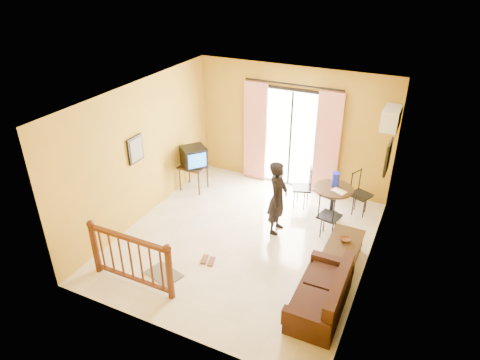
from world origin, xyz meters
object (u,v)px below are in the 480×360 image
at_px(sofa, 323,296).
at_px(television, 194,157).
at_px(standing_person, 278,198).
at_px(dining_table, 333,194).
at_px(coffee_table, 344,248).

bearing_deg(sofa, television, 146.13).
height_order(television, standing_person, standing_person).
height_order(dining_table, coffee_table, dining_table).
relative_size(television, coffee_table, 0.70).
distance_m(dining_table, coffee_table, 1.51).
bearing_deg(television, coffee_table, -67.07).
bearing_deg(standing_person, coffee_table, -106.58).
distance_m(dining_table, standing_person, 1.31).
xyz_separation_m(television, coffee_table, (3.72, -1.14, -0.54)).
bearing_deg(television, dining_table, -45.75).
relative_size(television, standing_person, 0.46).
bearing_deg(sofa, dining_table, 101.54).
relative_size(sofa, standing_person, 1.02).
bearing_deg(dining_table, standing_person, -130.64).
distance_m(dining_table, sofa, 2.75).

